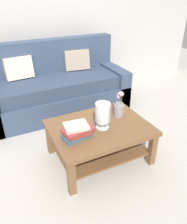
# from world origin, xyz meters

# --- Properties ---
(ground_plane) EXTENTS (10.00, 10.00, 0.00)m
(ground_plane) POSITION_xyz_m (0.00, 0.00, 0.00)
(ground_plane) COLOR #B7B2A8
(back_wall) EXTENTS (6.40, 0.12, 2.70)m
(back_wall) POSITION_xyz_m (0.00, 1.65, 1.35)
(back_wall) COLOR #BCB7B2
(back_wall) RESTS_ON ground
(couch) EXTENTS (2.18, 0.90, 1.06)m
(couch) POSITION_xyz_m (-0.04, 0.98, 0.36)
(couch) COLOR #384760
(couch) RESTS_ON ground
(coffee_table) EXTENTS (1.07, 0.81, 0.44)m
(coffee_table) POSITION_xyz_m (0.01, -0.41, 0.32)
(coffee_table) COLOR brown
(coffee_table) RESTS_ON ground
(book_stack_main) EXTENTS (0.33, 0.24, 0.14)m
(book_stack_main) POSITION_xyz_m (-0.28, -0.49, 0.51)
(book_stack_main) COLOR #3D6075
(book_stack_main) RESTS_ON coffee_table
(glass_hurricane_vase) EXTENTS (0.16, 0.16, 0.29)m
(glass_hurricane_vase) POSITION_xyz_m (0.02, -0.45, 0.61)
(glass_hurricane_vase) COLOR silver
(glass_hurricane_vase) RESTS_ON coffee_table
(flower_pitcher) EXTENTS (0.12, 0.12, 0.33)m
(flower_pitcher) POSITION_xyz_m (0.31, -0.32, 0.55)
(flower_pitcher) COLOR gray
(flower_pitcher) RESTS_ON coffee_table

